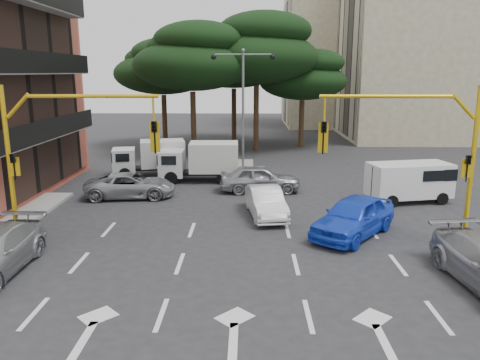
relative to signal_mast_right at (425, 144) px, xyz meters
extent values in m
plane|color=#28282B|center=(-6.80, -1.99, -3.88)|extent=(120.00, 120.00, 0.00)
cube|color=gray|center=(-6.80, 14.01, -3.81)|extent=(1.40, 6.00, 0.15)
cube|color=black|center=(-17.24, 6.01, 2.12)|extent=(0.12, 14.72, 11.20)
cube|color=tan|center=(13.20, 30.01, 5.12)|extent=(20.00, 12.00, 18.00)
cube|color=black|center=(3.14, 30.01, 4.62)|extent=(0.12, 11.04, 16.20)
cube|color=tan|center=(6.20, 42.01, 4.12)|extent=(16.00, 12.00, 16.00)
cube|color=black|center=(-1.86, 42.01, 3.62)|extent=(0.12, 11.04, 14.20)
cylinder|color=#382616|center=(-10.80, 20.01, -1.41)|extent=(0.44, 0.44, 4.95)
ellipsoid|color=black|center=(-10.80, 20.01, 3.05)|extent=(9.15, 9.15, 3.87)
ellipsoid|color=black|center=(-10.20, 19.61, 4.92)|extent=(6.86, 6.86, 2.86)
ellipsoid|color=black|center=(-11.30, 20.31, 4.37)|extent=(6.07, 6.07, 2.64)
cylinder|color=#382616|center=(-5.80, 22.01, -1.18)|extent=(0.44, 0.44, 5.40)
ellipsoid|color=black|center=(-5.80, 22.01, 3.68)|extent=(9.98, 9.98, 4.22)
ellipsoid|color=black|center=(-5.20, 21.61, 5.72)|extent=(7.49, 7.49, 3.12)
ellipsoid|color=black|center=(-6.30, 22.31, 5.12)|extent=(6.62, 6.62, 2.88)
cylinder|color=#382616|center=(-13.80, 24.01, -1.63)|extent=(0.44, 0.44, 4.50)
ellipsoid|color=black|center=(-13.80, 24.01, 2.42)|extent=(8.32, 8.32, 3.52)
ellipsoid|color=black|center=(-13.20, 23.61, 4.12)|extent=(6.24, 6.24, 2.60)
ellipsoid|color=black|center=(-14.30, 24.31, 3.62)|extent=(5.52, 5.52, 2.40)
cylinder|color=#382616|center=(-1.80, 24.01, -1.86)|extent=(0.44, 0.44, 4.05)
ellipsoid|color=black|center=(-1.80, 24.01, 1.79)|extent=(7.49, 7.49, 3.17)
ellipsoid|color=black|center=(-1.20, 23.61, 3.32)|extent=(5.62, 5.62, 2.34)
ellipsoid|color=black|center=(-2.30, 24.31, 2.87)|extent=(4.97, 4.97, 2.16)
cylinder|color=#382616|center=(-7.80, 27.01, -1.41)|extent=(0.44, 0.44, 4.95)
ellipsoid|color=black|center=(-7.80, 27.01, 3.05)|extent=(9.15, 9.15, 3.87)
ellipsoid|color=black|center=(-7.20, 26.61, 4.92)|extent=(6.86, 6.86, 2.86)
ellipsoid|color=black|center=(-8.30, 27.31, 4.37)|extent=(6.07, 6.07, 2.64)
cylinder|color=gold|center=(1.80, 0.01, -0.88)|extent=(0.18, 0.18, 6.00)
cylinder|color=gold|center=(1.25, 0.01, 1.37)|extent=(0.95, 0.14, 0.95)
cylinder|color=gold|center=(-1.50, 0.01, 1.72)|extent=(4.80, 0.14, 0.14)
cylinder|color=gold|center=(-3.70, 0.01, 1.27)|extent=(0.08, 0.08, 0.90)
imported|color=black|center=(-3.70, 0.01, 0.22)|extent=(0.20, 0.24, 1.20)
cube|color=gold|center=(-3.70, 0.09, 0.22)|extent=(0.36, 0.06, 1.10)
imported|color=black|center=(1.58, -0.14, -0.88)|extent=(0.16, 0.20, 1.00)
cube|color=gold|center=(1.58, -0.04, -0.88)|extent=(0.35, 0.08, 0.70)
cylinder|color=gold|center=(-15.40, 0.01, -0.88)|extent=(0.18, 0.18, 6.00)
cylinder|color=gold|center=(-14.85, 0.01, 1.37)|extent=(0.95, 0.14, 0.95)
cylinder|color=gold|center=(-12.10, 0.01, 1.72)|extent=(4.80, 0.14, 0.14)
cylinder|color=gold|center=(-9.90, 0.01, 1.27)|extent=(0.08, 0.08, 0.90)
imported|color=black|center=(-9.90, 0.01, 0.22)|extent=(0.20, 0.24, 1.20)
cube|color=gold|center=(-9.90, 0.09, 0.22)|extent=(0.36, 0.06, 1.10)
imported|color=black|center=(-15.18, -0.14, -0.88)|extent=(0.16, 0.20, 1.00)
cube|color=gold|center=(-15.18, -0.04, -0.88)|extent=(0.35, 0.08, 0.70)
cylinder|color=slate|center=(-6.80, 14.01, 0.02)|extent=(0.16, 0.16, 7.50)
cylinder|color=slate|center=(-7.70, 14.01, 3.67)|extent=(1.80, 0.10, 0.10)
sphere|color=black|center=(-8.70, 14.01, 3.52)|extent=(0.36, 0.36, 0.36)
cylinder|color=slate|center=(-5.90, 14.01, 3.67)|extent=(1.80, 0.10, 0.10)
sphere|color=black|center=(-4.90, 14.01, 3.52)|extent=(0.36, 0.36, 0.36)
sphere|color=slate|center=(-6.80, 14.01, 3.92)|extent=(0.24, 0.24, 0.24)
imported|color=silver|center=(-5.64, 3.52, -3.22)|extent=(1.98, 4.20, 1.33)
imported|color=blue|center=(-2.21, 1.01, -3.09)|extent=(4.37, 4.80, 1.59)
imported|color=#96999D|center=(-12.62, 6.70, -3.24)|extent=(4.84, 2.62, 1.29)
imported|color=#9B9EA3|center=(-5.80, 8.03, -3.13)|extent=(4.49, 2.01, 1.50)
camera|label=1|loc=(-6.46, -17.02, 2.57)|focal=35.00mm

